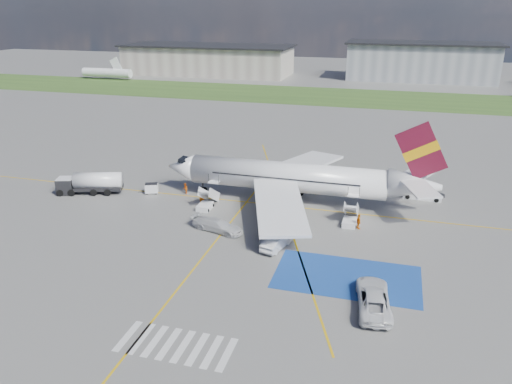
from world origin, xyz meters
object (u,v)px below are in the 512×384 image
(airliner, at_px, (298,178))
(fuel_tanker, at_px, (90,185))
(car_silver_a, at_px, (268,237))
(belt_loader, at_px, (423,196))
(van_white_b, at_px, (217,223))
(gpu_cart, at_px, (152,189))
(car_silver_b, at_px, (276,242))
(van_white_a, at_px, (374,295))

(airliner, height_order, fuel_tanker, airliner)
(airliner, relative_size, car_silver_a, 7.38)
(belt_loader, relative_size, van_white_b, 1.11)
(fuel_tanker, xyz_separation_m, gpu_cart, (8.19, 2.25, -0.61))
(fuel_tanker, bearing_deg, gpu_cart, -2.05)
(car_silver_b, distance_m, van_white_b, 8.06)
(car_silver_b, height_order, van_white_a, van_white_a)
(van_white_a, bearing_deg, van_white_b, -37.99)
(belt_loader, height_order, car_silver_b, belt_loader)
(fuel_tanker, distance_m, van_white_b, 22.27)
(car_silver_b, bearing_deg, van_white_a, 156.97)
(gpu_cart, height_order, van_white_b, van_white_b)
(car_silver_a, bearing_deg, van_white_a, 128.28)
(fuel_tanker, xyz_separation_m, van_white_b, (21.19, -6.87, -0.30))
(car_silver_a, height_order, van_white_a, van_white_a)
(car_silver_a, xyz_separation_m, car_silver_b, (1.12, -0.69, -0.07))
(gpu_cart, distance_m, car_silver_b, 23.68)
(belt_loader, bearing_deg, gpu_cart, -163.28)
(airliner, relative_size, belt_loader, 6.76)
(car_silver_b, bearing_deg, van_white_b, -2.32)
(fuel_tanker, bearing_deg, belt_loader, -4.44)
(belt_loader, relative_size, car_silver_b, 1.15)
(gpu_cart, height_order, van_white_a, van_white_a)
(gpu_cart, xyz_separation_m, car_silver_a, (19.55, -10.87, 0.19))
(van_white_a, xyz_separation_m, van_white_b, (-18.43, 10.95, -0.15))
(van_white_b, bearing_deg, van_white_a, -105.35)
(gpu_cart, relative_size, van_white_a, 0.34)
(airliner, xyz_separation_m, car_silver_a, (-0.68, -13.24, -2.54))
(gpu_cart, xyz_separation_m, belt_loader, (36.45, 8.02, -0.26))
(airliner, xyz_separation_m, van_white_b, (-7.23, -11.49, -2.43))
(fuel_tanker, height_order, car_silver_b, fuel_tanker)
(gpu_cart, bearing_deg, car_silver_a, -49.66)
(gpu_cart, distance_m, van_white_a, 37.29)
(car_silver_a, relative_size, car_silver_b, 1.05)
(airliner, bearing_deg, belt_loader, 19.18)
(gpu_cart, bearing_deg, van_white_b, -55.61)
(belt_loader, distance_m, car_silver_a, 25.34)
(airliner, height_order, van_white_b, airliner)
(car_silver_a, height_order, van_white_b, van_white_b)
(car_silver_a, distance_m, van_white_a, 15.02)
(van_white_a, relative_size, van_white_b, 1.21)
(car_silver_b, relative_size, van_white_b, 0.96)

